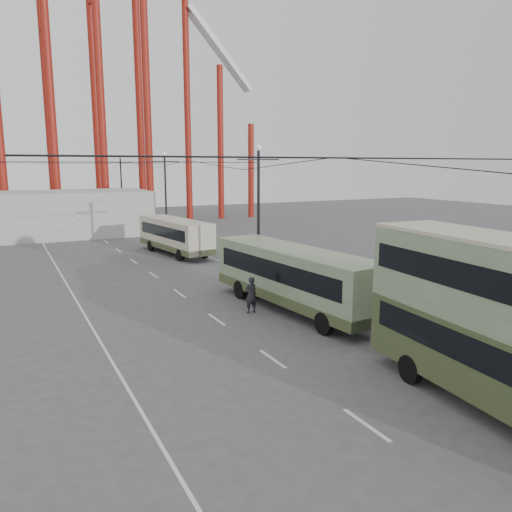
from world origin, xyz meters
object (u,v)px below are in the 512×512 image
single_decker_green (294,276)px  pedestrian (251,295)px  double_decker_bus (509,319)px  single_decker_cream (175,235)px

single_decker_green → pedestrian: 2.59m
single_decker_green → pedestrian: (-2.34, 0.58, -0.94)m
double_decker_bus → pedestrian: 14.02m
double_decker_bus → pedestrian: bearing=104.1°
single_decker_green → single_decker_cream: (-0.32, 19.80, -0.16)m
double_decker_bus → single_decker_cream: (-0.19, 32.88, -1.42)m
single_decker_cream → pedestrian: bearing=-103.8°
single_decker_cream → single_decker_green: bearing=-96.9°
double_decker_bus → pedestrian: double_decker_bus is taller
single_decker_green → single_decker_cream: single_decker_green is taller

